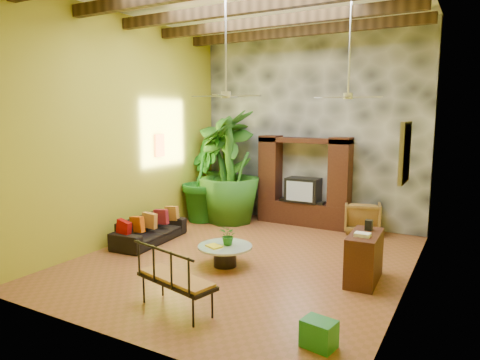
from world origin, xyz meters
The scene contains 22 objects.
ground centered at (0.00, 0.00, 0.00)m, with size 7.00×7.00×0.00m, color brown.
back_wall centered at (0.00, 3.50, 2.50)m, with size 6.00×0.02×5.00m, color gold.
left_wall centered at (-3.00, 0.00, 2.50)m, with size 0.02×7.00×5.00m, color gold.
right_wall centered at (3.00, 0.00, 2.50)m, with size 0.02×7.00×5.00m, color gold.
stone_accent_wall centered at (0.00, 3.44, 2.50)m, with size 5.98×0.10×4.98m, color #36393E.
ceiling_beams centered at (0.00, 0.00, 4.78)m, with size 5.95×5.36×0.22m.
entertainment_center centered at (0.00, 3.14, 0.97)m, with size 2.40×0.55×2.30m.
ceiling_fan_front centered at (-0.20, -0.40, 3.40)m, with size 1.28×1.28×1.86m.
ceiling_fan_back centered at (1.60, 1.20, 3.40)m, with size 1.28×1.28×1.86m.
wall_art_mask centered at (-2.96, 1.00, 2.10)m, with size 0.06×0.32×0.55m, color #C08816.
wall_art_painting centered at (2.96, -0.60, 2.30)m, with size 0.06×0.70×0.90m, color #245987.
sofa centered at (-2.43, -0.04, 0.28)m, with size 1.93×0.75×0.56m, color black.
wicker_armchair centered at (1.54, 3.12, 0.38)m, with size 0.82×0.85×0.77m, color #9A6138.
tall_plant_a centered at (-2.07, 2.67, 1.41)m, with size 1.48×1.01×2.82m, color #2C6C1C.
tall_plant_b centered at (-2.56, 2.23, 1.16)m, with size 1.28×1.03×2.33m, color #185B19.
tall_plant_c centered at (-1.80, 2.44, 1.48)m, with size 1.66×1.66×2.96m, color #235917.
coffee_table centered at (-0.16, -0.53, 0.26)m, with size 1.03×1.03×0.40m.
centerpiece_plant centered at (-0.12, -0.47, 0.59)m, with size 0.33×0.29×0.37m, color #20641A.
yellow_tray centered at (-0.28, -0.71, 0.42)m, with size 0.29×0.21×0.03m, color yellow.
iron_bench centered at (0.19, -2.55, 0.55)m, with size 1.40×0.78×0.57m.
side_console centered at (2.32, -0.02, 0.42)m, with size 0.48×1.06×0.85m, color #3D1A13.
green_bin centered at (2.34, -2.43, 0.18)m, with size 0.40×0.30×0.35m, color #1F772A.
Camera 1 is at (3.89, -7.19, 2.84)m, focal length 32.00 mm.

